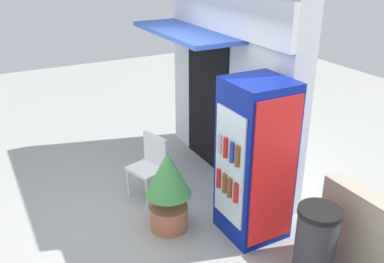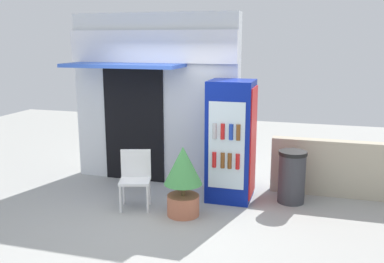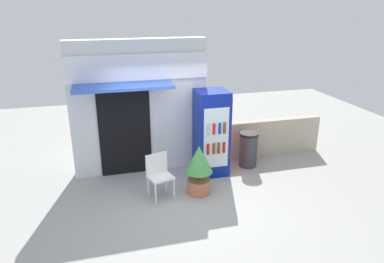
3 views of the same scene
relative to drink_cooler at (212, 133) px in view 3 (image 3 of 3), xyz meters
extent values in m
plane|color=#A3A39E|center=(-0.97, -1.07, -0.96)|extent=(16.00, 16.00, 0.00)
cube|color=silver|center=(-1.51, 0.62, 0.53)|extent=(3.02, 0.33, 3.00)
cube|color=white|center=(-1.51, 0.42, 1.46)|extent=(3.02, 0.08, 0.55)
cube|color=blue|center=(-1.87, 0.07, 1.16)|extent=(2.00, 0.77, 0.06)
cube|color=black|center=(-1.87, 0.44, 0.07)|extent=(1.13, 0.03, 2.07)
cube|color=navy|center=(-0.01, 0.01, 0.00)|extent=(0.69, 0.67, 1.93)
cube|color=silver|center=(-0.01, -0.34, 0.00)|extent=(0.56, 0.02, 1.35)
cube|color=red|center=(0.35, 0.01, 0.00)|extent=(0.02, 0.61, 1.74)
cylinder|color=red|center=(-0.19, -0.36, -0.23)|extent=(0.06, 0.06, 0.24)
cylinder|color=brown|center=(-0.06, -0.36, -0.23)|extent=(0.06, 0.06, 0.24)
cylinder|color=brown|center=(0.05, -0.36, -0.23)|extent=(0.06, 0.06, 0.24)
cylinder|color=red|center=(0.17, -0.36, -0.23)|extent=(0.06, 0.06, 0.24)
cylinder|color=#B2B2B7|center=(-0.19, -0.36, 0.23)|extent=(0.06, 0.06, 0.24)
cylinder|color=red|center=(-0.07, -0.36, 0.23)|extent=(0.06, 0.06, 0.24)
cylinder|color=#1938A5|center=(0.06, -0.36, 0.23)|extent=(0.06, 0.06, 0.24)
cylinder|color=brown|center=(0.17, -0.36, 0.23)|extent=(0.06, 0.06, 0.24)
cylinder|color=white|center=(-1.46, -1.04, -0.76)|extent=(0.04, 0.04, 0.42)
cylinder|color=white|center=(-1.07, -0.92, -0.76)|extent=(0.04, 0.04, 0.42)
cylinder|color=white|center=(-1.56, -0.72, -0.76)|extent=(0.04, 0.04, 0.42)
cylinder|color=white|center=(-1.17, -0.60, -0.76)|extent=(0.04, 0.04, 0.42)
cube|color=white|center=(-1.32, -0.82, -0.53)|extent=(0.55, 0.50, 0.04)
cube|color=white|center=(-1.37, -0.65, -0.29)|extent=(0.45, 0.17, 0.43)
cylinder|color=#BC6B4C|center=(-0.54, -0.86, -0.81)|extent=(0.48, 0.48, 0.30)
cylinder|color=brown|center=(-0.54, -0.86, -0.57)|extent=(0.05, 0.05, 0.18)
cone|color=#47994C|center=(-0.54, -0.86, -0.20)|extent=(0.56, 0.56, 0.56)
cylinder|color=#38383D|center=(0.96, 0.11, -0.57)|extent=(0.42, 0.42, 0.78)
cylinder|color=black|center=(0.96, 0.11, -0.16)|extent=(0.44, 0.44, 0.06)
cube|color=#B7AD93|center=(1.85, 0.62, -0.50)|extent=(2.51, 0.21, 0.93)
camera|label=1|loc=(3.52, -2.71, 2.28)|focal=40.19mm
camera|label=2|loc=(1.21, -6.45, 1.57)|focal=39.56mm
camera|label=3|loc=(-2.37, -7.18, 2.76)|focal=33.74mm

